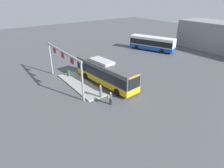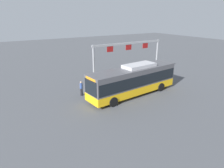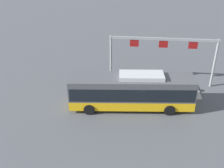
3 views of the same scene
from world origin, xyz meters
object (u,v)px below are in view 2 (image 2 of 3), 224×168
person_boarding (81,88)px  trash_bin (150,75)px  bus_main (133,79)px  person_waiting_near (96,83)px

person_boarding → trash_bin: 10.72m
bus_main → person_waiting_near: bearing=-48.7°
trash_bin → person_waiting_near: bearing=2.0°
bus_main → person_boarding: (5.13, -2.83, -0.92)m
person_waiting_near → person_boarding: bearing=-54.8°
person_boarding → person_waiting_near: (-1.99, -0.13, 0.16)m
bus_main → person_boarding: bus_main is taller
person_waiting_near → trash_bin: person_waiting_near is taller
person_boarding → person_waiting_near: 2.00m
bus_main → trash_bin: size_ratio=12.58×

